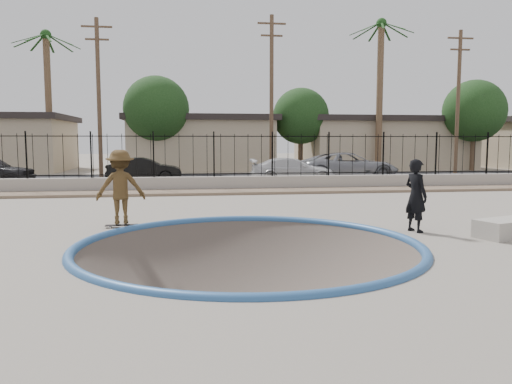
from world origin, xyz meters
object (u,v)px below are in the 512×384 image
object	(u,v)px
videographer	(416,196)
car_d	(349,166)
skateboard	(122,225)
car_c	(293,170)
car_b	(144,170)
concrete_ledge	(509,228)
skater	(121,191)

from	to	relation	value
videographer	car_d	world-z (taller)	videographer
skateboard	videographer	xyz separation A→B (m)	(6.85, -1.57, 0.79)
skateboard	car_c	xyz separation A→B (m)	(6.89, 11.80, 0.59)
car_b	car_c	size ratio (longest dim) A/B	0.88
concrete_ledge	skater	bearing A→B (deg)	164.06
videographer	concrete_ledge	distance (m)	2.09
skateboard	car_b	size ratio (longest dim) A/B	0.21
concrete_ledge	car_c	xyz separation A→B (m)	(-1.74, 14.26, 0.45)
videographer	skateboard	bearing A→B (deg)	58.07
car_b	concrete_ledge	bearing A→B (deg)	-150.25
skater	car_d	bearing A→B (deg)	-132.44
car_b	car_d	xyz separation A→B (m)	(10.77, 0.00, 0.11)
skateboard	concrete_ledge	distance (m)	8.97
car_d	skater	bearing A→B (deg)	144.23
skater	car_b	xyz separation A→B (m)	(-0.44, 13.40, -0.25)
car_d	car_c	bearing A→B (deg)	116.78
skater	skateboard	bearing A→B (deg)	175.19
videographer	car_b	xyz separation A→B (m)	(-7.29, 14.97, -0.20)
videographer	car_b	distance (m)	16.66
skateboard	concrete_ledge	xyz separation A→B (m)	(8.63, -2.46, 0.14)
skateboard	car_c	bearing A→B (deg)	57.79
car_b	car_d	world-z (taller)	car_d
concrete_ledge	car_b	distance (m)	18.28
skater	videographer	size ratio (longest dim) A/B	1.06
car_d	concrete_ledge	bearing A→B (deg)	175.73
concrete_ledge	car_b	size ratio (longest dim) A/B	0.43
videographer	car_b	bearing A→B (deg)	6.98
car_b	skater	bearing A→B (deg)	-178.11
skater	concrete_ledge	size ratio (longest dim) A/B	1.13
skater	car_d	size ratio (longest dim) A/B	0.34
concrete_ledge	car_c	bearing A→B (deg)	96.95
car_c	car_b	bearing A→B (deg)	81.32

